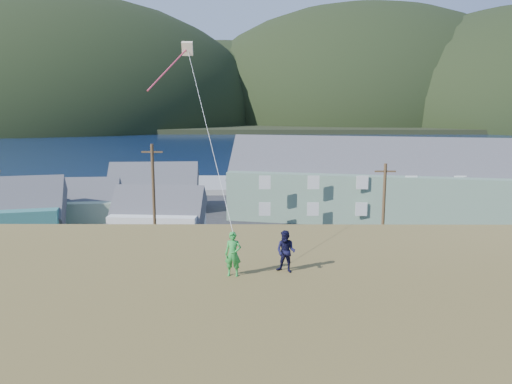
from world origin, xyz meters
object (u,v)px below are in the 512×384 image
shed_teal (13,213)px  shed_palegreen_near (78,205)px  wharf (199,185)px  lodge (372,182)px  shed_white (159,218)px  shed_palegreen_far (154,189)px  kite_flyer_navy (286,251)px  kite_flyer_green (233,254)px

shed_teal → shed_palegreen_near: bearing=39.6°
wharf → lodge: (21.82, -20.88, 3.85)m
shed_white → shed_palegreen_far: (-3.50, 14.78, 0.20)m
shed_palegreen_far → kite_flyer_navy: (13.59, -42.64, 5.20)m
shed_palegreen_near → kite_flyer_navy: size_ratio=6.17×
shed_white → shed_palegreen_far: shed_palegreen_far is taller
wharf → kite_flyer_navy: bearing=-80.3°
lodge → shed_white: (-21.78, -10.61, -1.76)m
shed_palegreen_near → kite_flyer_navy: (19.95, -34.78, 5.57)m
wharf → shed_teal: shed_teal is taller
shed_palegreen_near → shed_palegreen_far: shed_palegreen_far is taller
shed_white → kite_flyer_green: (8.28, -28.25, 5.43)m
wharf → shed_teal: (-14.00, -30.16, 2.30)m
lodge → kite_flyer_navy: size_ratio=22.42×
shed_teal → shed_palegreen_far: size_ratio=0.96×
shed_teal → wharf: bearing=51.5°
lodge → shed_teal: size_ratio=3.10×
shed_teal → kite_flyer_navy: 38.22m
shed_palegreen_near → shed_white: size_ratio=1.05×
wharf → shed_palegreen_near: shed_palegreen_near is taller
lodge → shed_teal: 37.04m
lodge → shed_palegreen_far: 25.67m
shed_palegreen_near → shed_palegreen_far: 10.12m
wharf → shed_white: shed_white is taller
shed_teal → kite_flyer_navy: size_ratio=7.23×
shed_palegreen_far → shed_palegreen_near: bearing=-132.6°
wharf → shed_palegreen_far: bearing=-101.7°
shed_teal → shed_palegreen_near: 7.00m
lodge → kite_flyer_navy: bearing=-95.4°
shed_teal → shed_white: size_ratio=1.23×
shed_palegreen_far → kite_flyer_navy: size_ratio=7.50×
shed_teal → shed_white: bearing=-19.0°
shed_teal → shed_palegreen_far: bearing=38.3°
kite_flyer_green → shed_palegreen_far: bearing=111.6°
wharf → shed_white: (0.04, -31.49, 2.09)m
lodge → kite_flyer_green: size_ratio=21.52×
shed_palegreen_far → kite_flyer_navy: kite_flyer_navy is taller
shed_white → kite_flyer_green: bearing=-69.8°
shed_white → shed_palegreen_near: bearing=148.8°
lodge → kite_flyer_green: (-13.49, -38.86, 3.67)m
kite_flyer_green → kite_flyer_navy: kite_flyer_green is taller
shed_palegreen_near → kite_flyer_green: bearing=-68.0°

